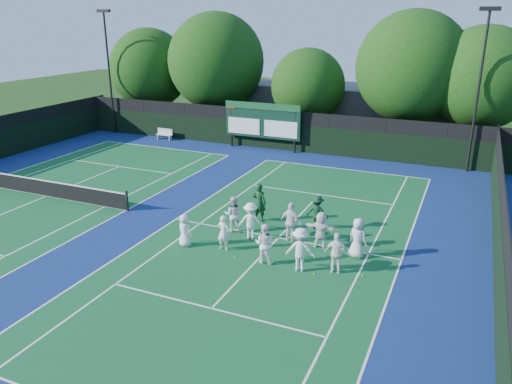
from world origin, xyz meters
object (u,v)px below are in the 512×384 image
at_px(bench, 165,134).
at_px(coach_left, 259,202).
at_px(scoreboard, 262,121).
at_px(tennis_net, 46,188).

bearing_deg(bench, coach_left, -42.49).
relative_size(scoreboard, tennis_net, 0.53).
distance_m(bench, coach_left, 19.01).
bearing_deg(bench, scoreboard, 1.47).
bearing_deg(bench, tennis_net, -83.53).
bearing_deg(coach_left, tennis_net, 8.41).
height_order(bench, coach_left, coach_left).
relative_size(bench, coach_left, 0.74).
height_order(scoreboard, coach_left, scoreboard).
height_order(scoreboard, tennis_net, scoreboard).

